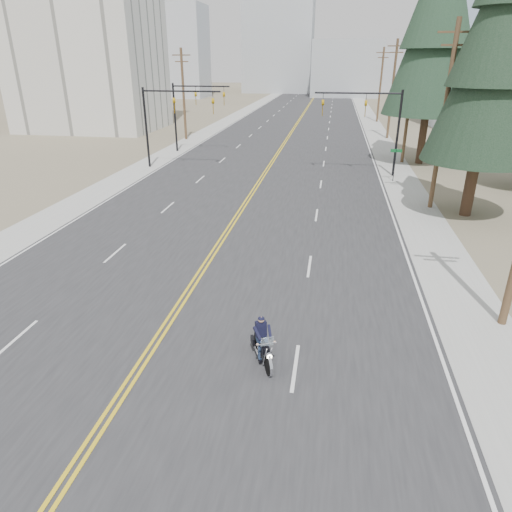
{
  "coord_description": "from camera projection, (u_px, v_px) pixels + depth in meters",
  "views": [
    {
      "loc": [
        5.73,
        -8.19,
        9.21
      ],
      "look_at": [
        2.85,
        9.2,
        1.6
      ],
      "focal_mm": 32.0,
      "sensor_mm": 36.0,
      "label": 1
    }
  ],
  "objects": [
    {
      "name": "haze_bldg_c",
      "position": [
        493.0,
        61.0,
        101.98
      ],
      "size": [
        16.0,
        12.0,
        18.0
      ],
      "primitive_type": "cube",
      "color": "#B7BCC6",
      "rests_on": "ground"
    },
    {
      "name": "utility_pole_b",
      "position": [
        444.0,
        116.0,
        28.51
      ],
      "size": [
        2.2,
        0.3,
        11.5
      ],
      "color": "brown",
      "rests_on": "ground"
    },
    {
      "name": "conifer_far",
      "position": [
        486.0,
        61.0,
        44.39
      ],
      "size": [
        5.92,
        5.92,
        15.86
      ],
      "rotation": [
        0.0,
        0.0,
        0.27
      ],
      "color": "#382619",
      "rests_on": "ground"
    },
    {
      "name": "ground_plane",
      "position": [
        91.0,
        442.0,
        11.93
      ],
      "size": [
        400.0,
        400.0,
        0.0
      ],
      "primitive_type": "plane",
      "color": "#776D56",
      "rests_on": "ground"
    },
    {
      "name": "utility_pole_left",
      "position": [
        183.0,
        93.0,
        55.11
      ],
      "size": [
        2.2,
        0.3,
        10.5
      ],
      "color": "brown",
      "rests_on": "ground"
    },
    {
      "name": "utility_pole_d",
      "position": [
        392.0,
        88.0,
        55.68
      ],
      "size": [
        2.2,
        0.3,
        11.5
      ],
      "color": "brown",
      "rests_on": "ground"
    },
    {
      "name": "utility_pole_c",
      "position": [
        410.0,
        100.0,
        42.2
      ],
      "size": [
        2.2,
        0.3,
        11.0
      ],
      "color": "brown",
      "rests_on": "ground"
    },
    {
      "name": "sidewalk_left",
      "position": [
        231.0,
        119.0,
        77.06
      ],
      "size": [
        3.0,
        200.0,
        0.01
      ],
      "primitive_type": "cube",
      "color": "#A5A5A0",
      "rests_on": "ground"
    },
    {
      "name": "road",
      "position": [
        299.0,
        120.0,
        75.33
      ],
      "size": [
        20.0,
        200.0,
        0.01
      ],
      "primitive_type": "cube",
      "color": "#303033",
      "rests_on": "ground"
    },
    {
      "name": "haze_bldg_d",
      "position": [
        279.0,
        46.0,
        135.39
      ],
      "size": [
        20.0,
        15.0,
        26.0
      ],
      "primitive_type": "cube",
      "color": "#ADB2B7",
      "rests_on": "ground"
    },
    {
      "name": "sidewalk_right",
      "position": [
        370.0,
        122.0,
        73.6
      ],
      "size": [
        3.0,
        200.0,
        0.01
      ],
      "primitive_type": "cube",
      "color": "#A5A5A0",
      "rests_on": "ground"
    },
    {
      "name": "haze_bldg_f",
      "position": [
        146.0,
        64.0,
        134.03
      ],
      "size": [
        12.0,
        12.0,
        16.0
      ],
      "primitive_type": "cube",
      "color": "#ADB2B7",
      "rests_on": "ground"
    },
    {
      "name": "haze_bldg_a",
      "position": [
        178.0,
        52.0,
        117.0
      ],
      "size": [
        14.0,
        12.0,
        22.0
      ],
      "primitive_type": "cube",
      "color": "#B7BCC6",
      "rests_on": "ground"
    },
    {
      "name": "conifer_near",
      "position": [
        497.0,
        44.0,
        25.43
      ],
      "size": [
        6.59,
        6.59,
        17.45
      ],
      "rotation": [
        0.0,
        0.0,
        -0.29
      ],
      "color": "#382619",
      "rests_on": "ground"
    },
    {
      "name": "utility_pole_e",
      "position": [
        381.0,
        84.0,
        71.18
      ],
      "size": [
        2.2,
        0.3,
        11.0
      ],
      "color": "brown",
      "rests_on": "ground"
    },
    {
      "name": "traffic_mast_left",
      "position": [
        166.0,
        112.0,
        40.31
      ],
      "size": [
        7.1,
        0.26,
        7.0
      ],
      "color": "black",
      "rests_on": "ground"
    },
    {
      "name": "motorcyclist",
      "position": [
        263.0,
        341.0,
        14.84
      ],
      "size": [
        1.55,
        2.15,
        1.54
      ],
      "primitive_type": null,
      "rotation": [
        0.0,
        0.0,
        3.55
      ],
      "color": "black",
      "rests_on": "ground"
    },
    {
      "name": "street_sign",
      "position": [
        395.0,
        159.0,
        36.76
      ],
      "size": [
        0.9,
        0.06,
        2.62
      ],
      "color": "black",
      "rests_on": "ground"
    },
    {
      "name": "haze_bldg_b",
      "position": [
        346.0,
        69.0,
        121.17
      ],
      "size": [
        18.0,
        14.0,
        14.0
      ],
      "primitive_type": "cube",
      "color": "#ADB2B7",
      "rests_on": "ground"
    },
    {
      "name": "haze_bldg_e",
      "position": [
        400.0,
        71.0,
        141.66
      ],
      "size": [
        14.0,
        14.0,
        12.0
      ],
      "primitive_type": "cube",
      "color": "#B7BCC6",
      "rests_on": "ground"
    },
    {
      "name": "traffic_mast_right",
      "position": [
        374.0,
        116.0,
        37.61
      ],
      "size": [
        7.1,
        0.26,
        7.0
      ],
      "color": "black",
      "rests_on": "ground"
    },
    {
      "name": "apartment_block",
      "position": [
        82.0,
        12.0,
        60.01
      ],
      "size": [
        18.0,
        14.0,
        30.0
      ],
      "primitive_type": "cube",
      "color": "silver",
      "rests_on": "ground"
    },
    {
      "name": "traffic_mast_far",
      "position": [
        190.0,
        105.0,
        47.63
      ],
      "size": [
        6.1,
        0.26,
        7.0
      ],
      "color": "black",
      "rests_on": "ground"
    },
    {
      "name": "conifer_tall",
      "position": [
        440.0,
        11.0,
        38.92
      ],
      "size": [
        8.16,
        8.16,
        22.66
      ],
      "rotation": [
        0.0,
        0.0,
        0.22
      ],
      "color": "#382619",
      "rests_on": "ground"
    }
  ]
}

